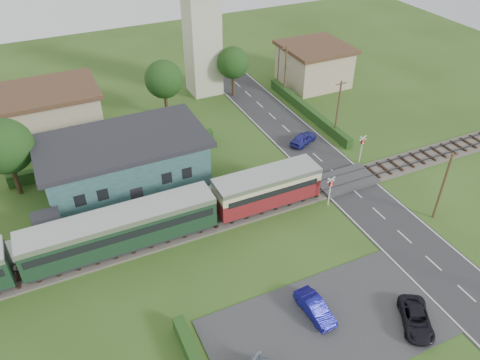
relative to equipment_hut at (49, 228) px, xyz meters
name	(u,v)px	position (x,y,z in m)	size (l,w,h in m)	color
ground	(266,221)	(18.00, -5.20, -1.75)	(120.00, 120.00, 0.00)	#2D4C19
railway_track	(257,208)	(18.00, -3.20, -1.64)	(76.00, 3.20, 0.49)	#4C443D
road	(356,193)	(28.00, -5.20, -1.72)	(6.00, 70.00, 0.05)	#28282B
car_park	(326,327)	(16.50, -17.20, -1.71)	(17.00, 9.00, 0.08)	#333335
crossing_deck	(345,180)	(28.00, -3.20, -1.52)	(6.20, 3.40, 0.45)	#333335
platform	(144,216)	(8.00, 0.00, -1.52)	(30.00, 3.00, 0.45)	gray
equipment_hut	(49,228)	(0.00, 0.00, 0.00)	(2.30, 2.30, 2.55)	beige
station_building	(125,162)	(8.00, 5.79, 0.95)	(16.00, 9.00, 5.30)	#25514F
train	(82,241)	(2.23, -3.20, 0.43)	(43.20, 2.90, 3.40)	#232328
church_tower	(201,16)	(23.00, 22.80, 8.48)	(6.00, 6.00, 17.60)	beige
house_west	(53,110)	(3.00, 19.80, 1.04)	(10.80, 8.80, 5.50)	tan
house_east	(314,64)	(38.00, 18.80, 1.05)	(8.80, 8.80, 5.50)	tan
hedge_roadside	(307,111)	(32.20, 10.80, -1.15)	(0.80, 18.00, 1.20)	#193814
hedge_station	(117,157)	(8.00, 10.30, -1.10)	(22.00, 0.80, 1.30)	#193814
tree_a	(5,147)	(-2.00, 8.80, 3.63)	(5.20, 5.20, 8.00)	#332316
tree_b	(164,79)	(16.00, 17.80, 3.27)	(4.60, 4.60, 7.34)	#332316
tree_c	(233,63)	(26.00, 19.80, 2.91)	(4.20, 4.20, 6.78)	#332316
utility_pole_b	(443,186)	(32.20, -11.20, 1.88)	(1.40, 0.22, 7.00)	#473321
utility_pole_c	(338,109)	(32.20, 4.80, 1.88)	(1.40, 0.22, 7.00)	#473321
utility_pole_d	(285,71)	(32.20, 16.80, 1.88)	(1.40, 0.22, 7.00)	#473321
crossing_signal_near	(330,187)	(24.40, -5.61, 0.39)	(0.84, 0.28, 3.28)	silver
crossing_signal_far	(362,145)	(31.60, -0.81, 0.39)	(0.84, 0.28, 3.28)	silver
streetlamp_east	(279,60)	(34.00, 21.80, 1.29)	(0.30, 0.30, 5.15)	#3F3F47
car_on_road	(303,138)	(28.08, 5.03, -1.06)	(1.51, 3.76, 1.28)	navy
car_park_blue	(315,308)	(16.37, -15.86, -1.04)	(1.32, 3.79, 1.25)	navy
car_park_dark	(416,319)	(22.39, -19.70, -1.09)	(1.92, 4.16, 1.16)	black
pedestrian_near	(231,182)	(16.78, 0.06, -0.46)	(0.61, 0.40, 1.67)	gray
pedestrian_far	(59,234)	(0.64, -0.62, -0.40)	(0.88, 0.68, 1.80)	gray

